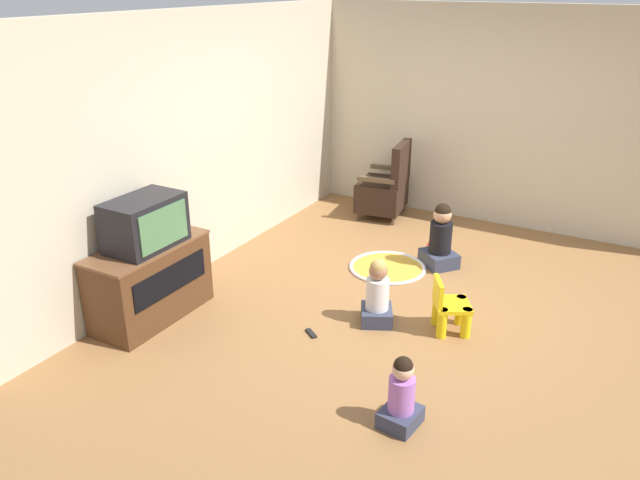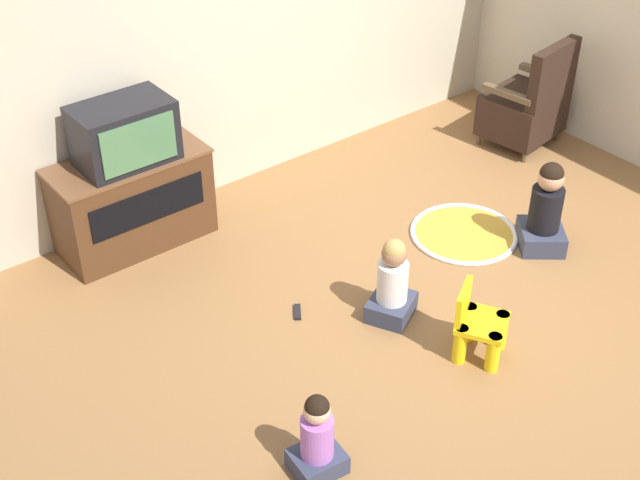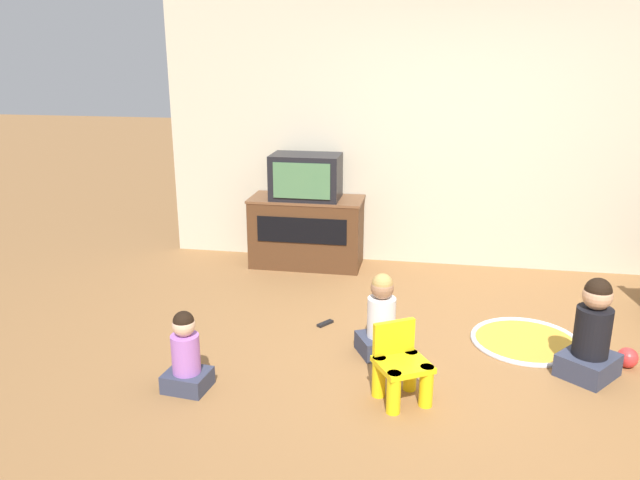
{
  "view_description": "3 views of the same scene",
  "coord_description": "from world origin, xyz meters",
  "px_view_note": "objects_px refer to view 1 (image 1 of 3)",
  "views": [
    {
      "loc": [
        -5.07,
        -1.79,
        2.84
      ],
      "look_at": [
        -0.99,
        0.52,
        0.85
      ],
      "focal_mm": 35.0,
      "sensor_mm": 36.0,
      "label": 1
    },
    {
      "loc": [
        -3.79,
        -3.12,
        3.81
      ],
      "look_at": [
        -1.1,
        0.3,
        0.74
      ],
      "focal_mm": 50.0,
      "sensor_mm": 36.0,
      "label": 2
    },
    {
      "loc": [
        -0.33,
        -3.93,
        2.1
      ],
      "look_at": [
        -1.1,
        0.36,
        0.76
      ],
      "focal_mm": 35.0,
      "sensor_mm": 36.0,
      "label": 3
    }
  ],
  "objects_px": {
    "yellow_kid_chair": "(449,310)",
    "child_watching_left": "(401,396)",
    "television": "(145,223)",
    "child_watching_right": "(440,239)",
    "child_watching_center": "(377,295)",
    "toy_ball": "(433,246)",
    "tv_cabinet": "(150,280)",
    "remote_control": "(311,333)",
    "black_armchair": "(385,189)"
  },
  "relations": [
    {
      "from": "tv_cabinet",
      "to": "child_watching_left",
      "type": "distance_m",
      "value": 2.53
    },
    {
      "from": "tv_cabinet",
      "to": "television",
      "type": "relative_size",
      "value": 1.67
    },
    {
      "from": "child_watching_right",
      "to": "toy_ball",
      "type": "bearing_deg",
      "value": -20.8
    },
    {
      "from": "tv_cabinet",
      "to": "child_watching_right",
      "type": "xyz_separation_m",
      "value": [
        2.3,
        -1.88,
        -0.06
      ]
    },
    {
      "from": "yellow_kid_chair",
      "to": "child_watching_left",
      "type": "relative_size",
      "value": 0.9
    },
    {
      "from": "television",
      "to": "child_watching_right",
      "type": "relative_size",
      "value": 0.96
    },
    {
      "from": "child_watching_right",
      "to": "remote_control",
      "type": "relative_size",
      "value": 4.71
    },
    {
      "from": "child_watching_center",
      "to": "black_armchair",
      "type": "bearing_deg",
      "value": -4.37
    },
    {
      "from": "television",
      "to": "yellow_kid_chair",
      "type": "xyz_separation_m",
      "value": [
        1.08,
        -2.37,
        -0.71
      ]
    },
    {
      "from": "child_watching_center",
      "to": "toy_ball",
      "type": "distance_m",
      "value": 1.7
    },
    {
      "from": "television",
      "to": "child_watching_center",
      "type": "relative_size",
      "value": 1.1
    },
    {
      "from": "yellow_kid_chair",
      "to": "toy_ball",
      "type": "bearing_deg",
      "value": -6.1
    },
    {
      "from": "tv_cabinet",
      "to": "black_armchair",
      "type": "bearing_deg",
      "value": -12.74
    },
    {
      "from": "television",
      "to": "child_watching_right",
      "type": "bearing_deg",
      "value": -38.88
    },
    {
      "from": "black_armchair",
      "to": "yellow_kid_chair",
      "type": "height_order",
      "value": "black_armchair"
    },
    {
      "from": "tv_cabinet",
      "to": "remote_control",
      "type": "height_order",
      "value": "tv_cabinet"
    },
    {
      "from": "television",
      "to": "child_watching_left",
      "type": "distance_m",
      "value": 2.6
    },
    {
      "from": "television",
      "to": "child_watching_left",
      "type": "relative_size",
      "value": 1.24
    },
    {
      "from": "remote_control",
      "to": "tv_cabinet",
      "type": "bearing_deg",
      "value": 52.39
    },
    {
      "from": "tv_cabinet",
      "to": "child_watching_right",
      "type": "bearing_deg",
      "value": -39.24
    },
    {
      "from": "yellow_kid_chair",
      "to": "toy_ball",
      "type": "height_order",
      "value": "yellow_kid_chair"
    },
    {
      "from": "tv_cabinet",
      "to": "child_watching_center",
      "type": "bearing_deg",
      "value": -63.27
    },
    {
      "from": "tv_cabinet",
      "to": "child_watching_right",
      "type": "relative_size",
      "value": 1.61
    },
    {
      "from": "child_watching_left",
      "to": "child_watching_center",
      "type": "relative_size",
      "value": 0.89
    },
    {
      "from": "television",
      "to": "toy_ball",
      "type": "bearing_deg",
      "value": -32.91
    },
    {
      "from": "tv_cabinet",
      "to": "child_watching_center",
      "type": "relative_size",
      "value": 1.85
    },
    {
      "from": "television",
      "to": "black_armchair",
      "type": "height_order",
      "value": "television"
    },
    {
      "from": "remote_control",
      "to": "yellow_kid_chair",
      "type": "bearing_deg",
      "value": -111.73
    },
    {
      "from": "black_armchair",
      "to": "child_watching_right",
      "type": "relative_size",
      "value": 1.39
    },
    {
      "from": "child_watching_center",
      "to": "toy_ball",
      "type": "xyz_separation_m",
      "value": [
        1.69,
        0.09,
        -0.19
      ]
    },
    {
      "from": "tv_cabinet",
      "to": "black_armchair",
      "type": "distance_m",
      "value": 3.46
    },
    {
      "from": "television",
      "to": "remote_control",
      "type": "bearing_deg",
      "value": -72.61
    },
    {
      "from": "child_watching_center",
      "to": "remote_control",
      "type": "bearing_deg",
      "value": 113.0
    },
    {
      "from": "black_armchair",
      "to": "yellow_kid_chair",
      "type": "bearing_deg",
      "value": 26.89
    },
    {
      "from": "black_armchair",
      "to": "child_watching_center",
      "type": "relative_size",
      "value": 1.6
    },
    {
      "from": "television",
      "to": "child_watching_right",
      "type": "distance_m",
      "value": 3.01
    },
    {
      "from": "black_armchair",
      "to": "toy_ball",
      "type": "height_order",
      "value": "black_armchair"
    },
    {
      "from": "black_armchair",
      "to": "child_watching_right",
      "type": "distance_m",
      "value": 1.55
    },
    {
      "from": "child_watching_center",
      "to": "remote_control",
      "type": "height_order",
      "value": "child_watching_center"
    },
    {
      "from": "black_armchair",
      "to": "child_watching_right",
      "type": "bearing_deg",
      "value": 37.45
    },
    {
      "from": "black_armchair",
      "to": "toy_ball",
      "type": "distance_m",
      "value": 1.26
    },
    {
      "from": "black_armchair",
      "to": "television",
      "type": "bearing_deg",
      "value": -20.8
    },
    {
      "from": "yellow_kid_chair",
      "to": "remote_control",
      "type": "relative_size",
      "value": 3.27
    },
    {
      "from": "yellow_kid_chair",
      "to": "child_watching_left",
      "type": "bearing_deg",
      "value": 154.49
    },
    {
      "from": "television",
      "to": "yellow_kid_chair",
      "type": "bearing_deg",
      "value": -65.55
    },
    {
      "from": "child_watching_center",
      "to": "child_watching_right",
      "type": "height_order",
      "value": "child_watching_right"
    },
    {
      "from": "yellow_kid_chair",
      "to": "child_watching_left",
      "type": "height_order",
      "value": "child_watching_left"
    },
    {
      "from": "child_watching_center",
      "to": "child_watching_right",
      "type": "distance_m",
      "value": 1.4
    },
    {
      "from": "tv_cabinet",
      "to": "yellow_kid_chair",
      "type": "height_order",
      "value": "tv_cabinet"
    },
    {
      "from": "child_watching_center",
      "to": "toy_ball",
      "type": "height_order",
      "value": "child_watching_center"
    }
  ]
}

